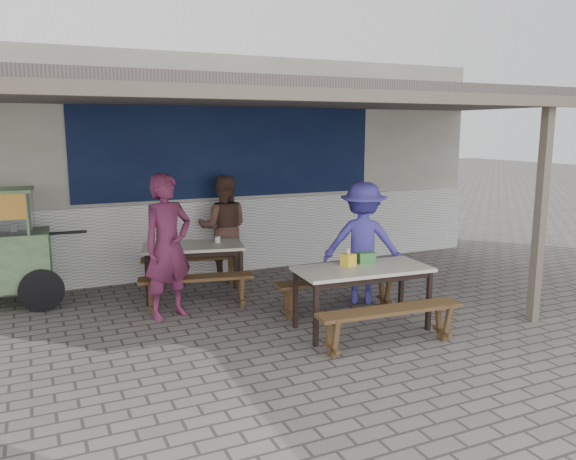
# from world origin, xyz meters

# --- Properties ---
(ground) EXTENTS (60.00, 60.00, 0.00)m
(ground) POSITION_xyz_m (0.00, 0.00, 0.00)
(ground) COLOR slate
(ground) RESTS_ON ground
(back_wall) EXTENTS (9.00, 1.28, 3.50)m
(back_wall) POSITION_xyz_m (-0.00, 3.58, 1.72)
(back_wall) COLOR beige
(back_wall) RESTS_ON ground
(warung_roof) EXTENTS (9.00, 4.21, 2.81)m
(warung_roof) POSITION_xyz_m (0.02, 0.90, 2.71)
(warung_roof) COLOR #59504C
(warung_roof) RESTS_ON ground
(table_left) EXTENTS (1.50, 1.00, 0.75)m
(table_left) POSITION_xyz_m (-1.21, 1.82, 0.67)
(table_left) COLOR beige
(table_left) RESTS_ON ground
(bench_left_street) EXTENTS (1.50, 0.58, 0.45)m
(bench_left_street) POSITION_xyz_m (-1.33, 1.24, 0.34)
(bench_left_street) COLOR brown
(bench_left_street) RESTS_ON ground
(bench_left_wall) EXTENTS (1.50, 0.58, 0.45)m
(bench_left_wall) POSITION_xyz_m (-1.09, 2.40, 0.34)
(bench_left_wall) COLOR brown
(bench_left_wall) RESTS_ON ground
(table_right) EXTENTS (1.61, 0.84, 0.75)m
(table_right) POSITION_xyz_m (0.25, -0.28, 0.67)
(table_right) COLOR beige
(table_right) RESTS_ON ground
(bench_right_street) EXTENTS (1.68, 0.40, 0.45)m
(bench_right_street) POSITION_xyz_m (0.21, -0.91, 0.34)
(bench_right_street) COLOR brown
(bench_right_street) RESTS_ON ground
(bench_right_wall) EXTENTS (1.68, 0.40, 0.45)m
(bench_right_wall) POSITION_xyz_m (0.30, 0.36, 0.34)
(bench_right_wall) COLOR brown
(bench_right_wall) RESTS_ON ground
(patron_street_side) EXTENTS (0.77, 0.63, 1.81)m
(patron_street_side) POSITION_xyz_m (-1.71, 1.11, 0.91)
(patron_street_side) COLOR #632343
(patron_street_side) RESTS_ON ground
(patron_wall_side) EXTENTS (0.96, 0.86, 1.64)m
(patron_wall_side) POSITION_xyz_m (-0.50, 2.60, 0.82)
(patron_wall_side) COLOR brown
(patron_wall_side) RESTS_ON ground
(patron_right_table) EXTENTS (1.23, 1.09, 1.65)m
(patron_right_table) POSITION_xyz_m (0.83, 0.64, 0.82)
(patron_right_table) COLOR #4640B0
(patron_right_table) RESTS_ON ground
(tissue_box) EXTENTS (0.17, 0.17, 0.14)m
(tissue_box) POSITION_xyz_m (0.15, -0.12, 0.82)
(tissue_box) COLOR yellow
(tissue_box) RESTS_ON table_right
(donation_box) EXTENTS (0.22, 0.17, 0.13)m
(donation_box) POSITION_xyz_m (0.40, -0.11, 0.82)
(donation_box) COLOR #387E3C
(donation_box) RESTS_ON table_right
(condiment_jar) EXTENTS (0.08, 0.08, 0.09)m
(condiment_jar) POSITION_xyz_m (-0.84, 1.84, 0.79)
(condiment_jar) COLOR silver
(condiment_jar) RESTS_ON table_left
(condiment_bowl) EXTENTS (0.26, 0.26, 0.05)m
(condiment_bowl) POSITION_xyz_m (-1.52, 1.96, 0.78)
(condiment_bowl) COLOR silver
(condiment_bowl) RESTS_ON table_left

